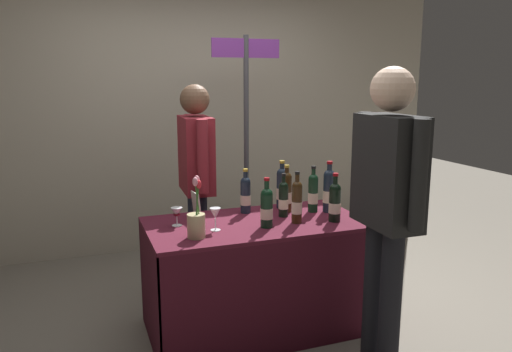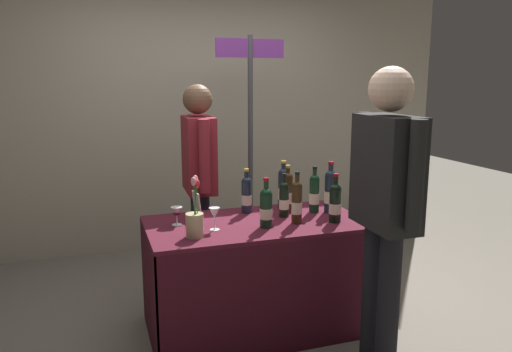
{
  "view_description": "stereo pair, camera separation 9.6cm",
  "coord_description": "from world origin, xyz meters",
  "px_view_note": "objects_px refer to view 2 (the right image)",
  "views": [
    {
      "loc": [
        -1.07,
        -2.88,
        1.65
      ],
      "look_at": [
        0.0,
        0.0,
        1.04
      ],
      "focal_mm": 34.7,
      "sensor_mm": 36.0,
      "label": 1
    },
    {
      "loc": [
        -0.98,
        -2.92,
        1.65
      ],
      "look_at": [
        0.0,
        0.0,
        1.04
      ],
      "focal_mm": 34.7,
      "sensor_mm": 36.0,
      "label": 2
    }
  ],
  "objects_px": {
    "flower_vase": "(195,221)",
    "taster_foreground_right": "(386,194)",
    "tasting_table": "(256,255)",
    "wine_glass_near_vendor": "(177,212)",
    "booth_signpost": "(250,127)",
    "featured_wine_bottle": "(283,187)",
    "wine_glass_mid": "(214,214)",
    "vendor_presenter": "(199,170)",
    "display_bottle_0": "(284,199)"
  },
  "relations": [
    {
      "from": "tasting_table",
      "to": "featured_wine_bottle",
      "type": "bearing_deg",
      "value": 41.44
    },
    {
      "from": "wine_glass_near_vendor",
      "to": "taster_foreground_right",
      "type": "bearing_deg",
      "value": -37.44
    },
    {
      "from": "featured_wine_bottle",
      "to": "wine_glass_mid",
      "type": "bearing_deg",
      "value": -149.42
    },
    {
      "from": "vendor_presenter",
      "to": "tasting_table",
      "type": "bearing_deg",
      "value": 19.48
    },
    {
      "from": "vendor_presenter",
      "to": "booth_signpost",
      "type": "distance_m",
      "value": 0.69
    },
    {
      "from": "wine_glass_mid",
      "to": "flower_vase",
      "type": "bearing_deg",
      "value": -145.23
    },
    {
      "from": "featured_wine_bottle",
      "to": "taster_foreground_right",
      "type": "relative_size",
      "value": 0.2
    },
    {
      "from": "featured_wine_bottle",
      "to": "display_bottle_0",
      "type": "xyz_separation_m",
      "value": [
        -0.08,
        -0.21,
        -0.03
      ]
    },
    {
      "from": "display_bottle_0",
      "to": "vendor_presenter",
      "type": "height_order",
      "value": "vendor_presenter"
    },
    {
      "from": "tasting_table",
      "to": "flower_vase",
      "type": "xyz_separation_m",
      "value": [
        -0.44,
        -0.19,
        0.33
      ]
    },
    {
      "from": "flower_vase",
      "to": "booth_signpost",
      "type": "distance_m",
      "value": 1.53
    },
    {
      "from": "display_bottle_0",
      "to": "flower_vase",
      "type": "relative_size",
      "value": 0.8
    },
    {
      "from": "tasting_table",
      "to": "display_bottle_0",
      "type": "height_order",
      "value": "display_bottle_0"
    },
    {
      "from": "wine_glass_near_vendor",
      "to": "wine_glass_mid",
      "type": "xyz_separation_m",
      "value": [
        0.2,
        -0.18,
        0.02
      ]
    },
    {
      "from": "wine_glass_mid",
      "to": "booth_signpost",
      "type": "distance_m",
      "value": 1.38
    },
    {
      "from": "featured_wine_bottle",
      "to": "wine_glass_near_vendor",
      "type": "xyz_separation_m",
      "value": [
        -0.79,
        -0.17,
        -0.07
      ]
    },
    {
      "from": "tasting_table",
      "to": "display_bottle_0",
      "type": "relative_size",
      "value": 4.78
    },
    {
      "from": "flower_vase",
      "to": "tasting_table",
      "type": "bearing_deg",
      "value": 23.27
    },
    {
      "from": "tasting_table",
      "to": "taster_foreground_right",
      "type": "height_order",
      "value": "taster_foreground_right"
    },
    {
      "from": "booth_signpost",
      "to": "tasting_table",
      "type": "bearing_deg",
      "value": -106.16
    },
    {
      "from": "vendor_presenter",
      "to": "booth_signpost",
      "type": "xyz_separation_m",
      "value": [
        0.53,
        0.35,
        0.28
      ]
    },
    {
      "from": "taster_foreground_right",
      "to": "booth_signpost",
      "type": "relative_size",
      "value": 0.86
    },
    {
      "from": "tasting_table",
      "to": "booth_signpost",
      "type": "bearing_deg",
      "value": 73.84
    },
    {
      "from": "wine_glass_mid",
      "to": "booth_signpost",
      "type": "height_order",
      "value": "booth_signpost"
    },
    {
      "from": "wine_glass_mid",
      "to": "featured_wine_bottle",
      "type": "bearing_deg",
      "value": 30.58
    },
    {
      "from": "wine_glass_near_vendor",
      "to": "wine_glass_mid",
      "type": "height_order",
      "value": "wine_glass_mid"
    },
    {
      "from": "featured_wine_bottle",
      "to": "booth_signpost",
      "type": "relative_size",
      "value": 0.17
    },
    {
      "from": "display_bottle_0",
      "to": "featured_wine_bottle",
      "type": "bearing_deg",
      "value": 69.41
    },
    {
      "from": "tasting_table",
      "to": "wine_glass_near_vendor",
      "type": "height_order",
      "value": "wine_glass_near_vendor"
    },
    {
      "from": "featured_wine_bottle",
      "to": "wine_glass_near_vendor",
      "type": "relative_size",
      "value": 2.93
    },
    {
      "from": "display_bottle_0",
      "to": "wine_glass_near_vendor",
      "type": "relative_size",
      "value": 2.51
    },
    {
      "from": "display_bottle_0",
      "to": "booth_signpost",
      "type": "relative_size",
      "value": 0.15
    },
    {
      "from": "flower_vase",
      "to": "display_bottle_0",
      "type": "bearing_deg",
      "value": 20.05
    },
    {
      "from": "tasting_table",
      "to": "wine_glass_near_vendor",
      "type": "relative_size",
      "value": 12.0
    },
    {
      "from": "featured_wine_bottle",
      "to": "vendor_presenter",
      "type": "xyz_separation_m",
      "value": [
        -0.5,
        0.47,
        0.07
      ]
    },
    {
      "from": "featured_wine_bottle",
      "to": "taster_foreground_right",
      "type": "bearing_deg",
      "value": -77.07
    },
    {
      "from": "featured_wine_bottle",
      "to": "wine_glass_near_vendor",
      "type": "height_order",
      "value": "featured_wine_bottle"
    },
    {
      "from": "wine_glass_mid",
      "to": "display_bottle_0",
      "type": "bearing_deg",
      "value": 15.29
    },
    {
      "from": "tasting_table",
      "to": "booth_signpost",
      "type": "distance_m",
      "value": 1.34
    },
    {
      "from": "display_bottle_0",
      "to": "taster_foreground_right",
      "type": "relative_size",
      "value": 0.17
    },
    {
      "from": "flower_vase",
      "to": "taster_foreground_right",
      "type": "distance_m",
      "value": 1.09
    },
    {
      "from": "wine_glass_near_vendor",
      "to": "booth_signpost",
      "type": "distance_m",
      "value": 1.35
    },
    {
      "from": "display_bottle_0",
      "to": "wine_glass_mid",
      "type": "distance_m",
      "value": 0.53
    },
    {
      "from": "tasting_table",
      "to": "flower_vase",
      "type": "distance_m",
      "value": 0.58
    },
    {
      "from": "wine_glass_mid",
      "to": "tasting_table",
      "type": "bearing_deg",
      "value": 16.9
    },
    {
      "from": "wine_glass_mid",
      "to": "booth_signpost",
      "type": "relative_size",
      "value": 0.07
    },
    {
      "from": "wine_glass_mid",
      "to": "taster_foreground_right",
      "type": "height_order",
      "value": "taster_foreground_right"
    },
    {
      "from": "wine_glass_mid",
      "to": "flower_vase",
      "type": "height_order",
      "value": "flower_vase"
    },
    {
      "from": "featured_wine_bottle",
      "to": "booth_signpost",
      "type": "height_order",
      "value": "booth_signpost"
    },
    {
      "from": "display_bottle_0",
      "to": "vendor_presenter",
      "type": "xyz_separation_m",
      "value": [
        -0.43,
        0.68,
        0.1
      ]
    }
  ]
}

